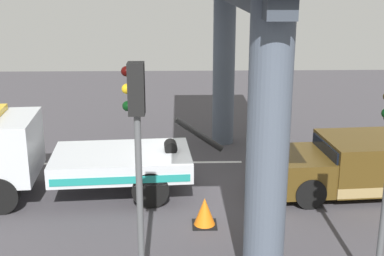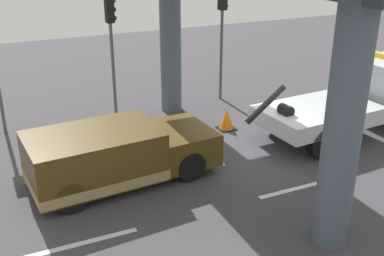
# 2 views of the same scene
# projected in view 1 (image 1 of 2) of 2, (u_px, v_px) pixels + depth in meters

# --- Properties ---
(ground_plane) EXTENTS (60.00, 40.00, 0.10)m
(ground_plane) POSITION_uv_depth(u_px,v_px,m) (207.00, 194.00, 14.75)
(ground_plane) COLOR #423F44
(lane_stripe_west) EXTENTS (2.60, 0.16, 0.01)m
(lane_stripe_west) POSITION_uv_depth(u_px,v_px,m) (381.00, 161.00, 17.28)
(lane_stripe_west) COLOR silver
(lane_stripe_west) RESTS_ON ground
(lane_stripe_mid) EXTENTS (2.60, 0.16, 0.01)m
(lane_stripe_mid) POSITION_uv_depth(u_px,v_px,m) (203.00, 162.00, 17.12)
(lane_stripe_mid) COLOR silver
(lane_stripe_mid) RESTS_ON ground
(lane_stripe_east) EXTENTS (2.60, 0.16, 0.01)m
(lane_stripe_east) POSITION_uv_depth(u_px,v_px,m) (21.00, 164.00, 16.97)
(lane_stripe_east) COLOR silver
(lane_stripe_east) RESTS_ON ground
(tow_truck_white) EXTENTS (7.32, 2.82, 2.46)m
(tow_truck_white) POSITION_uv_depth(u_px,v_px,m) (51.00, 155.00, 14.23)
(tow_truck_white) COLOR silver
(tow_truck_white) RESTS_ON ground
(towed_van_green) EXTENTS (5.34, 2.55, 1.58)m
(towed_van_green) POSITION_uv_depth(u_px,v_px,m) (363.00, 165.00, 14.64)
(towed_van_green) COLOR #4C3814
(towed_van_green) RESTS_ON ground
(traffic_light_mid) EXTENTS (0.39, 0.32, 4.55)m
(traffic_light_mid) POSITION_uv_depth(u_px,v_px,m) (137.00, 134.00, 8.94)
(traffic_light_mid) COLOR #515456
(traffic_light_mid) RESTS_ON ground
(traffic_cone_orange) EXTENTS (0.61, 0.61, 0.72)m
(traffic_cone_orange) POSITION_uv_depth(u_px,v_px,m) (205.00, 212.00, 12.69)
(traffic_cone_orange) COLOR orange
(traffic_cone_orange) RESTS_ON ground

